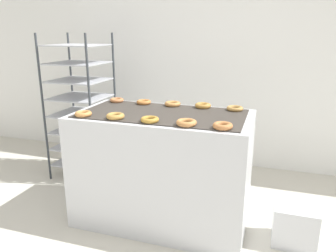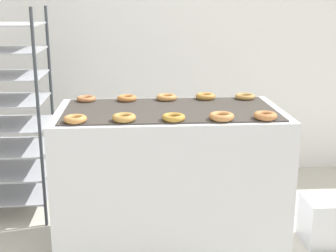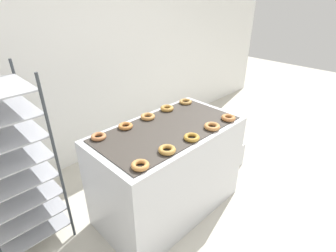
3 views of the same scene
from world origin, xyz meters
The scene contains 15 objects.
ground_plane centered at (0.00, 0.00, 0.00)m, with size 14.00×14.00×0.00m, color beige.
wall_back centered at (0.00, 2.12, 1.40)m, with size 8.00×0.05×2.80m.
fryer_machine centered at (0.00, 0.64, 0.49)m, with size 1.45×0.78×0.97m.
baking_rack_cart centered at (-1.19, 1.29, 0.82)m, with size 0.60×0.58×1.61m.
glaze_bin centered at (1.10, 0.62, 0.16)m, with size 0.33×0.28×0.32m.
donut_near_leftmost centered at (-0.56, 0.36, 0.99)m, with size 0.13×0.13×0.04m, color #BD7E40.
donut_near_left centered at (-0.29, 0.36, 0.99)m, with size 0.14×0.14×0.04m, color #AE7E3A.
donut_near_center centered at (0.00, 0.36, 0.99)m, with size 0.14×0.14×0.04m, color #A97C2D.
donut_near_right centered at (0.28, 0.35, 0.99)m, with size 0.15×0.15×0.04m, color #B67941.
donut_near_rightmost centered at (0.54, 0.35, 0.99)m, with size 0.14×0.14×0.04m, color #B06E3B.
donut_far_leftmost centered at (-0.56, 0.93, 0.99)m, with size 0.13×0.13×0.03m, color #B16D3F.
donut_far_left centered at (-0.28, 0.92, 0.99)m, with size 0.13×0.13×0.04m, color #B46E34.
donut_far_center centered at (0.00, 0.93, 0.99)m, with size 0.14×0.14×0.04m, color #B77D41.
donut_far_right centered at (0.28, 0.94, 0.99)m, with size 0.14×0.14×0.04m, color #AC7A35.
donut_far_rightmost centered at (0.56, 0.92, 0.99)m, with size 0.14×0.14×0.03m, color #AB7E40.
Camera 3 is at (-1.50, -0.87, 2.12)m, focal length 28.00 mm.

